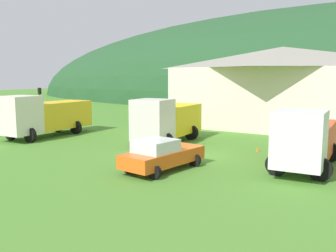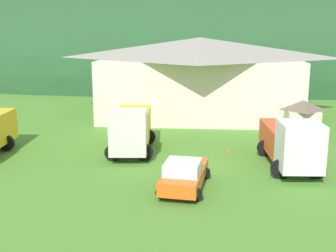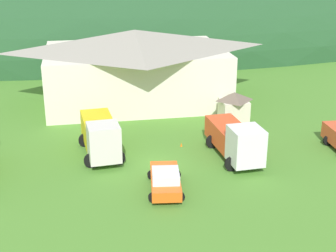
{
  "view_description": "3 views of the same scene",
  "coord_description": "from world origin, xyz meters",
  "px_view_note": "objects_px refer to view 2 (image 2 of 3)",
  "views": [
    {
      "loc": [
        10.35,
        -19.92,
        4.91
      ],
      "look_at": [
        -2.26,
        -0.02,
        1.67
      ],
      "focal_mm": 40.01,
      "sensor_mm": 36.0,
      "label": 1
    },
    {
      "loc": [
        1.01,
        -25.66,
        8.29
      ],
      "look_at": [
        -1.28,
        0.08,
        2.46
      ],
      "focal_mm": 46.09,
      "sensor_mm": 36.0,
      "label": 2
    },
    {
      "loc": [
        -5.14,
        -33.13,
        15.83
      ],
      "look_at": [
        1.22,
        1.86,
        2.37
      ],
      "focal_mm": 52.36,
      "sensor_mm": 36.0,
      "label": 3
    }
  ],
  "objects_px": {
    "depot_building": "(200,76)",
    "service_pickup_orange": "(184,174)",
    "flatbed_truck_yellow": "(131,128)",
    "play_shed_cream": "(302,118)",
    "traffic_cone_mid_row": "(228,152)",
    "heavy_rig_white": "(291,142)",
    "traffic_cone_near_pickup": "(327,152)"
  },
  "relations": [
    {
      "from": "flatbed_truck_yellow",
      "to": "traffic_cone_mid_row",
      "type": "bearing_deg",
      "value": 90.66
    },
    {
      "from": "traffic_cone_mid_row",
      "to": "play_shed_cream",
      "type": "bearing_deg",
      "value": 38.41
    },
    {
      "from": "traffic_cone_mid_row",
      "to": "service_pickup_orange",
      "type": "bearing_deg",
      "value": -109.77
    },
    {
      "from": "depot_building",
      "to": "traffic_cone_near_pickup",
      "type": "bearing_deg",
      "value": -53.13
    },
    {
      "from": "play_shed_cream",
      "to": "traffic_cone_near_pickup",
      "type": "distance_m",
      "value": 4.41
    },
    {
      "from": "flatbed_truck_yellow",
      "to": "heavy_rig_white",
      "type": "bearing_deg",
      "value": 71.43
    },
    {
      "from": "heavy_rig_white",
      "to": "traffic_cone_mid_row",
      "type": "distance_m",
      "value": 5.03
    },
    {
      "from": "depot_building",
      "to": "heavy_rig_white",
      "type": "relative_size",
      "value": 2.6
    },
    {
      "from": "play_shed_cream",
      "to": "service_pickup_orange",
      "type": "distance_m",
      "value": 14.71
    },
    {
      "from": "flatbed_truck_yellow",
      "to": "play_shed_cream",
      "type": "bearing_deg",
      "value": 108.26
    },
    {
      "from": "play_shed_cream",
      "to": "heavy_rig_white",
      "type": "distance_m",
      "value": 8.14
    },
    {
      "from": "play_shed_cream",
      "to": "service_pickup_orange",
      "type": "xyz_separation_m",
      "value": [
        -8.53,
        -11.97,
        -0.69
      ]
    },
    {
      "from": "play_shed_cream",
      "to": "flatbed_truck_yellow",
      "type": "bearing_deg",
      "value": -156.94
    },
    {
      "from": "depot_building",
      "to": "service_pickup_orange",
      "type": "distance_m",
      "value": 20.3
    },
    {
      "from": "play_shed_cream",
      "to": "traffic_cone_mid_row",
      "type": "distance_m",
      "value": 7.69
    },
    {
      "from": "depot_building",
      "to": "play_shed_cream",
      "type": "distance_m",
      "value": 11.7
    },
    {
      "from": "depot_building",
      "to": "traffic_cone_near_pickup",
      "type": "xyz_separation_m",
      "value": [
        9.09,
        -12.12,
        -3.87
      ]
    },
    {
      "from": "flatbed_truck_yellow",
      "to": "heavy_rig_white",
      "type": "relative_size",
      "value": 0.95
    },
    {
      "from": "heavy_rig_white",
      "to": "traffic_cone_mid_row",
      "type": "bearing_deg",
      "value": -134.53
    },
    {
      "from": "traffic_cone_mid_row",
      "to": "heavy_rig_white",
      "type": "bearing_deg",
      "value": -40.95
    },
    {
      "from": "service_pickup_orange",
      "to": "traffic_cone_mid_row",
      "type": "distance_m",
      "value": 7.79
    },
    {
      "from": "flatbed_truck_yellow",
      "to": "traffic_cone_near_pickup",
      "type": "relative_size",
      "value": 11.01
    },
    {
      "from": "flatbed_truck_yellow",
      "to": "traffic_cone_mid_row",
      "type": "xyz_separation_m",
      "value": [
        6.57,
        0.63,
        -1.72
      ]
    },
    {
      "from": "heavy_rig_white",
      "to": "service_pickup_orange",
      "type": "bearing_deg",
      "value": -59.73
    },
    {
      "from": "depot_building",
      "to": "service_pickup_orange",
      "type": "bearing_deg",
      "value": -91.18
    },
    {
      "from": "play_shed_cream",
      "to": "traffic_cone_mid_row",
      "type": "relative_size",
      "value": 4.52
    },
    {
      "from": "flatbed_truck_yellow",
      "to": "depot_building",
      "type": "bearing_deg",
      "value": 157.16
    },
    {
      "from": "service_pickup_orange",
      "to": "play_shed_cream",
      "type": "bearing_deg",
      "value": 151.61
    },
    {
      "from": "depot_building",
      "to": "flatbed_truck_yellow",
      "type": "relative_size",
      "value": 2.74
    },
    {
      "from": "depot_building",
      "to": "service_pickup_orange",
      "type": "relative_size",
      "value": 3.86
    },
    {
      "from": "traffic_cone_near_pickup",
      "to": "heavy_rig_white",
      "type": "bearing_deg",
      "value": -131.01
    },
    {
      "from": "play_shed_cream",
      "to": "traffic_cone_near_pickup",
      "type": "height_order",
      "value": "play_shed_cream"
    }
  ]
}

